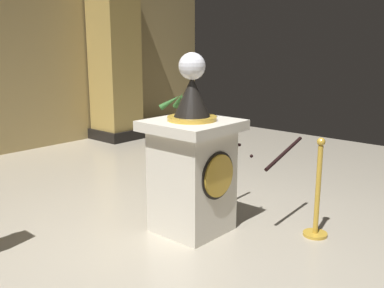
{
  "coord_description": "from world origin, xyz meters",
  "views": [
    {
      "loc": [
        -3.01,
        -2.85,
        1.88
      ],
      "look_at": [
        0.19,
        -0.02,
        0.9
      ],
      "focal_mm": 41.73,
      "sensor_mm": 36.0,
      "label": 1
    }
  ],
  "objects_px": {
    "pedestal_clock": "(192,164)",
    "stanchion_near": "(317,203)",
    "potted_palm_right": "(183,140)",
    "stanchion_far": "(195,176)"
  },
  "relations": [
    {
      "from": "pedestal_clock",
      "to": "potted_palm_right",
      "type": "height_order",
      "value": "pedestal_clock"
    },
    {
      "from": "potted_palm_right",
      "to": "pedestal_clock",
      "type": "bearing_deg",
      "value": -135.44
    },
    {
      "from": "stanchion_near",
      "to": "potted_palm_right",
      "type": "xyz_separation_m",
      "value": [
        1.31,
        2.99,
        -0.01
      ]
    },
    {
      "from": "stanchion_near",
      "to": "stanchion_far",
      "type": "xyz_separation_m",
      "value": [
        -0.11,
        1.5,
        -0.01
      ]
    },
    {
      "from": "pedestal_clock",
      "to": "stanchion_near",
      "type": "xyz_separation_m",
      "value": [
        0.7,
        -1.01,
        -0.36
      ]
    },
    {
      "from": "pedestal_clock",
      "to": "potted_palm_right",
      "type": "relative_size",
      "value": 1.58
    },
    {
      "from": "pedestal_clock",
      "to": "stanchion_near",
      "type": "height_order",
      "value": "pedestal_clock"
    },
    {
      "from": "pedestal_clock",
      "to": "stanchion_far",
      "type": "bearing_deg",
      "value": 39.05
    },
    {
      "from": "stanchion_far",
      "to": "stanchion_near",
      "type": "bearing_deg",
      "value": -85.97
    },
    {
      "from": "pedestal_clock",
      "to": "stanchion_near",
      "type": "bearing_deg",
      "value": -55.16
    }
  ]
}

